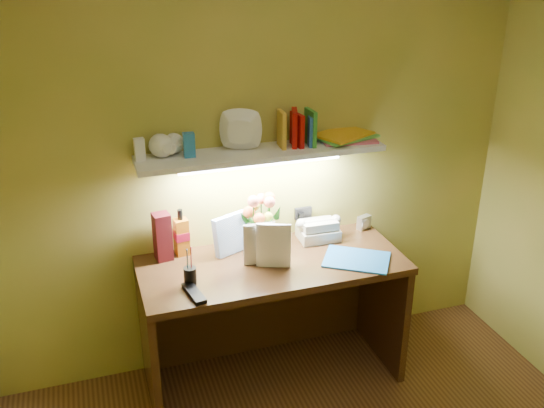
{
  "coord_description": "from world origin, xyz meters",
  "views": [
    {
      "loc": [
        -0.88,
        -1.47,
        2.31
      ],
      "look_at": [
        0.05,
        1.35,
        1.02
      ],
      "focal_mm": 40.0,
      "sensor_mm": 36.0,
      "label": 1
    }
  ],
  "objects_px": {
    "desk": "(272,321)",
    "flower_bouquet": "(260,221)",
    "desk_clock": "(364,222)",
    "telephone": "(318,228)",
    "whisky_bottle": "(181,232)"
  },
  "relations": [
    {
      "from": "telephone",
      "to": "whisky_bottle",
      "type": "distance_m",
      "value": 0.77
    },
    {
      "from": "desk_clock",
      "to": "whisky_bottle",
      "type": "relative_size",
      "value": 0.31
    },
    {
      "from": "desk",
      "to": "desk_clock",
      "type": "xyz_separation_m",
      "value": [
        0.64,
        0.22,
        0.42
      ]
    },
    {
      "from": "desk",
      "to": "desk_clock",
      "type": "distance_m",
      "value": 0.79
    },
    {
      "from": "flower_bouquet",
      "to": "desk_clock",
      "type": "distance_m",
      "value": 0.66
    },
    {
      "from": "telephone",
      "to": "desk_clock",
      "type": "distance_m",
      "value": 0.31
    },
    {
      "from": "desk_clock",
      "to": "desk",
      "type": "bearing_deg",
      "value": 178.44
    },
    {
      "from": "desk",
      "to": "whisky_bottle",
      "type": "xyz_separation_m",
      "value": [
        -0.44,
        0.24,
        0.51
      ]
    },
    {
      "from": "desk_clock",
      "to": "flower_bouquet",
      "type": "bearing_deg",
      "value": 162.98
    },
    {
      "from": "desk",
      "to": "whisky_bottle",
      "type": "relative_size",
      "value": 5.34
    },
    {
      "from": "desk",
      "to": "flower_bouquet",
      "type": "height_order",
      "value": "flower_bouquet"
    },
    {
      "from": "telephone",
      "to": "desk_clock",
      "type": "relative_size",
      "value": 2.71
    },
    {
      "from": "desk",
      "to": "desk_clock",
      "type": "bearing_deg",
      "value": 18.79
    },
    {
      "from": "desk",
      "to": "flower_bouquet",
      "type": "distance_m",
      "value": 0.56
    },
    {
      "from": "flower_bouquet",
      "to": "whisky_bottle",
      "type": "distance_m",
      "value": 0.43
    }
  ]
}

